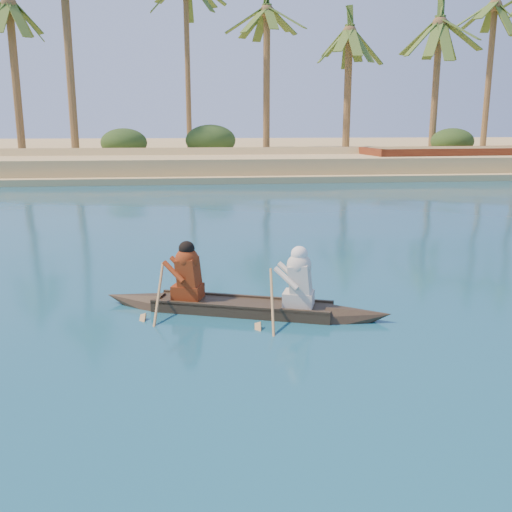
{
  "coord_description": "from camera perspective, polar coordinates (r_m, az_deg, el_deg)",
  "views": [
    {
      "loc": [
        -8.89,
        -9.61,
        3.28
      ],
      "look_at": [
        -7.59,
        1.34,
        0.71
      ],
      "focal_mm": 40.0,
      "sensor_mm": 36.0,
      "label": 1
    }
  ],
  "objects": [
    {
      "name": "sandy_embankment",
      "position": [
        57.26,
        2.21,
        10.33
      ],
      "size": [
        150.0,
        51.0,
        1.5
      ],
      "color": "tan",
      "rests_on": "ground"
    },
    {
      "name": "palm_grove",
      "position": [
        45.73,
        4.74,
        18.97
      ],
      "size": [
        110.0,
        14.0,
        16.0
      ],
      "primitive_type": null,
      "color": "#396222",
      "rests_on": "ground"
    },
    {
      "name": "canoe",
      "position": [
        10.13,
        -1.41,
        -4.16
      ],
      "size": [
        5.15,
        2.37,
        1.44
      ],
      "rotation": [
        0.0,
        0.0,
        -0.34
      ],
      "color": "#30291A",
      "rests_on": "ground"
    },
    {
      "name": "barge_mid",
      "position": [
        40.78,
        19.33,
        8.77
      ],
      "size": [
        12.65,
        5.04,
        2.06
      ],
      "rotation": [
        0.0,
        0.0,
        0.07
      ],
      "color": "brown",
      "rests_on": "ground"
    },
    {
      "name": "shrub_cluster",
      "position": [
        42.11,
        5.52,
        10.2
      ],
      "size": [
        100.0,
        6.0,
        2.4
      ],
      "primitive_type": null,
      "color": "#1C3A15",
      "rests_on": "ground"
    }
  ]
}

